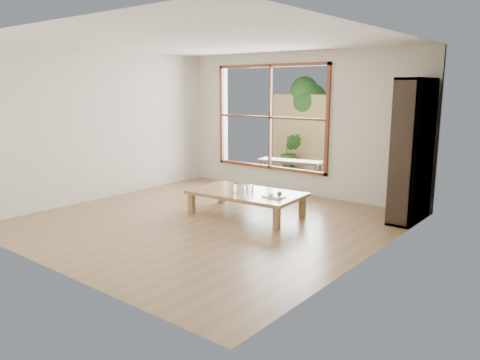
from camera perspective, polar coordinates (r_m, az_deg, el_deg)
The scene contains 15 objects.
ground at distance 7.07m, azimuth -3.73°, elevation -4.98°, with size 5.00×5.00×0.00m, color #926E49.
low_table at distance 7.27m, azimuth 0.77°, elevation -1.79°, with size 1.79×1.10×0.38m.
floor_cushion at distance 8.69m, azimuth 3.00°, elevation -1.62°, with size 0.51×0.51×0.07m, color white.
bookshelf at distance 7.32m, azimuth 20.28°, elevation 3.35°, with size 0.34×0.95×2.11m, color #2C2218.
glass_tall at distance 7.16m, azimuth -0.45°, elevation -1.02°, with size 0.08×0.08×0.15m, color silver.
glass_mid at distance 7.30m, azimuth 1.38°, elevation -0.99°, with size 0.07×0.07×0.10m, color silver.
glass_short at distance 7.38m, azimuth 0.74°, elevation -0.90°, with size 0.06×0.06×0.08m, color silver.
glass_small at distance 7.37m, azimuth -0.24°, elevation -0.95°, with size 0.06×0.06×0.08m, color silver.
food_tray at distance 6.92m, azimuth 4.27°, elevation -1.94°, with size 0.32×0.24×0.09m.
deck at distance 10.20m, azimuth 7.32°, elevation 0.04°, with size 2.80×2.00×0.05m, color #342C26.
garden_bench at distance 10.01m, azimuth 6.06°, elevation 2.10°, with size 1.39×0.66×0.42m.
bamboo_fence at distance 10.93m, azimuth 10.19°, elevation 5.47°, with size 2.80×0.06×1.80m, color tan.
shrub_right at distance 10.41m, azimuth 13.38°, elevation 2.75°, with size 0.83×0.72×0.92m, color #326224.
shrub_left at distance 11.03m, azimuth 6.20°, elevation 3.38°, with size 0.49×0.39×0.89m, color #326224.
garden_tree at distance 11.48m, azimuth 8.05°, elevation 9.44°, with size 1.04×0.85×2.22m.
Camera 1 is at (4.59, -5.00, 1.98)m, focal length 35.00 mm.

